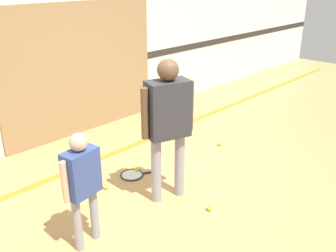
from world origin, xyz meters
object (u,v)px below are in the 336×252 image
at_px(person_instructor, 168,116).
at_px(tennis_ball_by_spare_racket, 137,169).
at_px(tennis_ball_near_instructor, 210,208).
at_px(tennis_ball_stray_right, 106,186).
at_px(person_student_left, 82,178).
at_px(tennis_ball_stray_left, 220,143).
at_px(racket_spare_on_floor, 133,175).

xyz_separation_m(person_instructor, tennis_ball_by_spare_racket, (0.15, 0.72, -0.98)).
bearing_deg(tennis_ball_near_instructor, person_instructor, 103.34).
xyz_separation_m(tennis_ball_near_instructor, tennis_ball_by_spare_racket, (0.02, 1.24, 0.00)).
height_order(person_instructor, tennis_ball_stray_right, person_instructor).
relative_size(person_student_left, tennis_ball_stray_left, 17.61).
xyz_separation_m(person_instructor, tennis_ball_stray_left, (1.55, 0.40, -0.98)).
relative_size(tennis_ball_by_spare_racket, tennis_ball_stray_right, 1.00).
distance_m(person_instructor, tennis_ball_stray_right, 1.25).
height_order(racket_spare_on_floor, tennis_ball_by_spare_racket, tennis_ball_by_spare_racket).
height_order(tennis_ball_near_instructor, tennis_ball_by_spare_racket, same).
xyz_separation_m(tennis_ball_by_spare_racket, tennis_ball_stray_right, (-0.55, -0.06, 0.00)).
distance_m(person_student_left, tennis_ball_stray_left, 2.79).
bearing_deg(person_student_left, tennis_ball_by_spare_racket, 20.86).
bearing_deg(tennis_ball_stray_left, tennis_ball_near_instructor, -146.99).
bearing_deg(tennis_ball_near_instructor, tennis_ball_by_spare_racket, 88.91).
height_order(tennis_ball_stray_left, tennis_ball_stray_right, same).
xyz_separation_m(person_student_left, racket_spare_on_floor, (1.16, 0.67, -0.71)).
xyz_separation_m(tennis_ball_by_spare_racket, tennis_ball_stray_left, (1.40, -0.31, 0.00)).
relative_size(person_instructor, tennis_ball_stray_right, 24.77).
bearing_deg(tennis_ball_stray_left, tennis_ball_stray_right, 172.52).
distance_m(person_instructor, tennis_ball_near_instructor, 1.12).
bearing_deg(person_instructor, racket_spare_on_floor, 105.22).
relative_size(tennis_ball_stray_left, tennis_ball_stray_right, 1.00).
height_order(tennis_ball_by_spare_racket, tennis_ball_stray_left, same).
bearing_deg(tennis_ball_stray_left, person_instructor, -165.37).
height_order(racket_spare_on_floor, tennis_ball_near_instructor, tennis_ball_near_instructor).
bearing_deg(racket_spare_on_floor, tennis_ball_stray_left, 20.46).
height_order(person_instructor, person_student_left, person_instructor).
height_order(person_instructor, tennis_ball_near_instructor, person_instructor).
bearing_deg(racket_spare_on_floor, tennis_ball_near_instructor, -55.62).
xyz_separation_m(tennis_ball_near_instructor, tennis_ball_stray_right, (-0.53, 1.18, 0.00)).
height_order(person_instructor, tennis_ball_stray_left, person_instructor).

